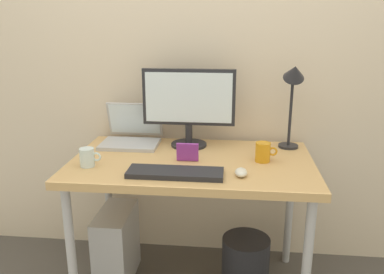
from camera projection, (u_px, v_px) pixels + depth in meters
back_wall at (200, 45)px, 2.28m from camera, size 4.40×0.04×2.60m
desk at (192, 173)px, 2.06m from camera, size 1.23×0.72×0.75m
monitor at (189, 103)px, 2.19m from camera, size 0.51×0.20×0.43m
laptop at (132, 133)px, 2.30m from camera, size 0.32×0.28×0.22m
desk_lamp at (293, 86)px, 2.11m from camera, size 0.11×0.16×0.49m
keyboard at (175, 173)px, 1.83m from camera, size 0.44×0.14×0.02m
mouse at (241, 172)px, 1.82m from camera, size 0.06×0.09×0.03m
coffee_mug at (263, 152)px, 2.00m from camera, size 0.11×0.08×0.10m
glass_cup at (88, 157)px, 1.93m from camera, size 0.11×0.07×0.09m
photo_frame at (188, 152)px, 2.00m from camera, size 0.11×0.02×0.09m
computer_tower at (117, 245)px, 2.27m from camera, size 0.18×0.36×0.42m
wastebasket at (245, 263)px, 2.20m from camera, size 0.26×0.26×0.30m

